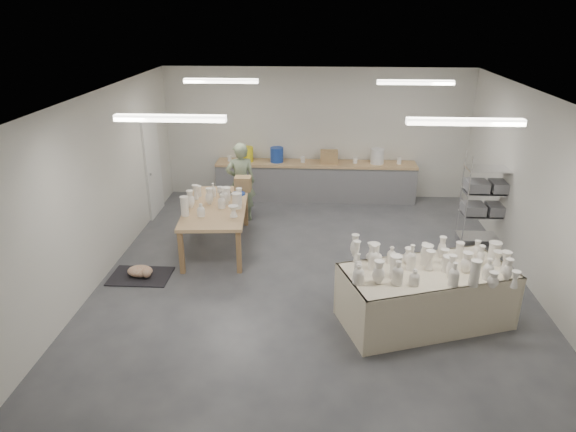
# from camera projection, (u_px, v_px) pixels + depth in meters

# --- Properties ---
(room) EXTENTS (8.00, 8.02, 3.00)m
(room) POSITION_uv_depth(u_px,v_px,m) (308.00, 155.00, 8.06)
(room) COLOR #424449
(room) RESTS_ON ground
(back_counter) EXTENTS (4.60, 0.60, 1.24)m
(back_counter) POSITION_uv_depth(u_px,v_px,m) (315.00, 180.00, 11.97)
(back_counter) COLOR tan
(back_counter) RESTS_ON ground
(wire_shelf) EXTENTS (0.88, 0.48, 1.80)m
(wire_shelf) POSITION_uv_depth(u_px,v_px,m) (487.00, 199.00, 9.52)
(wire_shelf) COLOR silver
(wire_shelf) RESTS_ON ground
(drying_table) EXTENTS (2.58, 1.85, 1.20)m
(drying_table) POSITION_uv_depth(u_px,v_px,m) (426.00, 293.00, 7.26)
(drying_table) COLOR olive
(drying_table) RESTS_ON ground
(work_table) EXTENTS (1.28, 2.30, 1.18)m
(work_table) POSITION_uv_depth(u_px,v_px,m) (218.00, 204.00, 9.50)
(work_table) COLOR tan
(work_table) RESTS_ON ground
(rug) EXTENTS (1.00, 0.70, 0.02)m
(rug) POSITION_uv_depth(u_px,v_px,m) (141.00, 276.00, 8.65)
(rug) COLOR black
(rug) RESTS_ON ground
(cat) EXTENTS (0.50, 0.43, 0.18)m
(cat) POSITION_uv_depth(u_px,v_px,m) (141.00, 271.00, 8.60)
(cat) COLOR white
(cat) RESTS_ON rug
(potter) EXTENTS (0.69, 0.53, 1.68)m
(potter) POSITION_uv_depth(u_px,v_px,m) (241.00, 182.00, 10.68)
(potter) COLOR gray
(potter) RESTS_ON ground
(red_stool) EXTENTS (0.46, 0.46, 0.34)m
(red_stool) POSITION_uv_depth(u_px,v_px,m) (243.00, 202.00, 11.13)
(red_stool) COLOR #B41928
(red_stool) RESTS_ON ground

